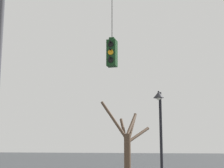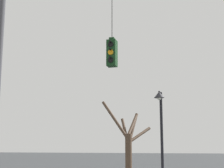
{
  "view_description": "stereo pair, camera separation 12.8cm",
  "coord_description": "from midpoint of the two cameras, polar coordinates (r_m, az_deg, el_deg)",
  "views": [
    {
      "loc": [
        0.83,
        -11.25,
        1.98
      ],
      "look_at": [
        -2.38,
        0.38,
        4.19
      ],
      "focal_mm": 55.0,
      "sensor_mm": 36.0,
      "label": 1
    },
    {
      "loc": [
        0.95,
        -11.22,
        1.98
      ],
      "look_at": [
        -2.38,
        0.38,
        4.19
      ],
      "focal_mm": 55.0,
      "sensor_mm": 36.0,
      "label": 2
    }
  ],
  "objects": [
    {
      "name": "traffic_light_over_intersection",
      "position": [
        12.52,
        0.28,
        5.25
      ],
      "size": [
        0.34,
        0.46,
        2.9
      ],
      "color": "#143819"
    },
    {
      "name": "street_lamp",
      "position": [
        14.8,
        8.32,
        -5.76
      ],
      "size": [
        0.44,
        0.77,
        4.33
      ],
      "color": "black",
      "rests_on": "ground_plane"
    },
    {
      "name": "bare_tree",
      "position": [
        17.76,
        2.96,
        -10.29
      ],
      "size": [
        2.43,
        1.63,
        4.38
      ],
      "color": "brown",
      "rests_on": "ground_plane"
    }
  ]
}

